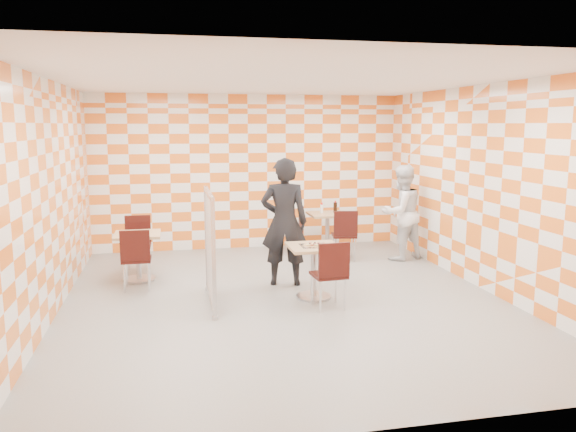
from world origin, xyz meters
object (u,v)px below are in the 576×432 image
at_px(main_table, 314,262).
at_px(chair_second_side, 295,225).
at_px(sport_bottle, 322,208).
at_px(chair_main_front, 331,270).
at_px(chair_second_front, 345,231).
at_px(soda_bottle, 335,207).
at_px(second_table, 327,226).
at_px(partition, 210,247).
at_px(chair_empty_near, 136,255).
at_px(man_dark, 284,222).
at_px(empty_table, 138,248).
at_px(chair_empty_far, 138,239).
at_px(man_white, 401,213).

distance_m(main_table, chair_second_side, 2.82).
bearing_deg(sport_bottle, chair_main_front, -103.26).
distance_m(main_table, chair_second_front, 2.25).
distance_m(sport_bottle, soda_bottle, 0.26).
distance_m(second_table, sport_bottle, 0.35).
distance_m(chair_main_front, partition, 1.65).
height_order(chair_second_front, chair_empty_near, same).
xyz_separation_m(chair_second_side, man_dark, (-0.64, -2.05, 0.42)).
distance_m(chair_main_front, soda_bottle, 3.57).
height_order(chair_second_side, soda_bottle, soda_bottle).
bearing_deg(chair_main_front, chair_second_front, 68.65).
relative_size(main_table, second_table, 1.00).
bearing_deg(empty_table, second_table, 21.05).
bearing_deg(chair_second_front, empty_table, -171.42).
bearing_deg(chair_second_front, chair_second_side, 131.00).
bearing_deg(chair_second_side, chair_main_front, -94.75).
distance_m(chair_second_front, chair_empty_near, 3.72).
bearing_deg(man_dark, sport_bottle, -107.05).
xyz_separation_m(chair_empty_near, chair_empty_far, (-0.03, 1.18, 0.00)).
bearing_deg(soda_bottle, second_table, -163.96).
bearing_deg(partition, chair_second_side, 57.11).
bearing_deg(chair_main_front, soda_bottle, 72.54).
relative_size(second_table, chair_second_front, 0.81).
bearing_deg(sport_bottle, chair_empty_near, -149.34).
xyz_separation_m(chair_second_front, chair_second_side, (-0.72, 0.82, 0.00)).
height_order(chair_main_front, soda_bottle, soda_bottle).
xyz_separation_m(second_table, soda_bottle, (0.17, 0.05, 0.34)).
height_order(chair_second_side, man_white, man_white).
xyz_separation_m(chair_main_front, partition, (-1.53, 0.58, 0.25)).
bearing_deg(chair_empty_near, main_table, -19.08).
relative_size(main_table, chair_second_side, 0.81).
bearing_deg(second_table, partition, -131.29).
bearing_deg(man_white, partition, 10.98).
relative_size(chair_second_side, chair_empty_near, 1.00).
distance_m(chair_second_front, sport_bottle, 0.93).
bearing_deg(chair_second_front, second_table, 96.95).
relative_size(chair_second_front, soda_bottle, 4.02).
distance_m(empty_table, man_white, 4.62).
distance_m(chair_second_front, chair_empty_far, 3.57).
height_order(chair_empty_near, sport_bottle, sport_bottle).
bearing_deg(chair_empty_near, sport_bottle, 30.66).
bearing_deg(sport_bottle, man_dark, -119.00).
distance_m(second_table, empty_table, 3.69).
bearing_deg(chair_main_front, main_table, 98.35).
relative_size(main_table, chair_empty_far, 0.81).
height_order(chair_second_front, sport_bottle, sport_bottle).
bearing_deg(chair_empty_near, chair_second_side, 34.53).
xyz_separation_m(main_table, man_dark, (-0.27, 0.75, 0.46)).
bearing_deg(chair_second_side, sport_bottle, 4.57).
relative_size(chair_empty_near, sport_bottle, 4.62).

